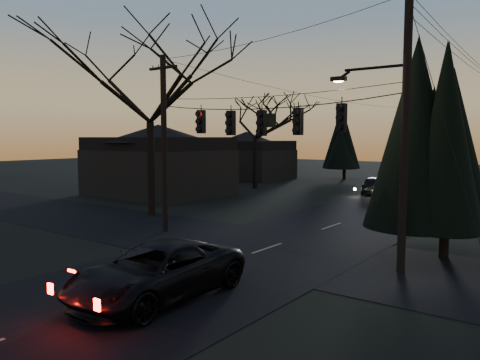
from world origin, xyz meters
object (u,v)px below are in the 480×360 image
Objects in this scene: sedan_oncoming_a at (375,185)px; evergreen_right at (448,147)px; suv_near at (157,272)px; utility_pole_left at (165,231)px; utility_pole_far_l at (402,179)px; sedan_oncoming_b at (401,180)px; bare_tree_left at (150,84)px; utility_pole_right at (401,271)px.

evergreen_right is at bearing 105.36° from sedan_oncoming_a.
evergreen_right is 11.69m from suv_near.
utility_pole_left reaches higher than sedan_oncoming_a.
utility_pole_left is 36.00m from utility_pole_far_l.
sedan_oncoming_b is (-4.00, 34.03, -0.09)m from suv_near.
utility_pole_left is at bearing 71.23° from sedan_oncoming_b.
utility_pole_left is 1.16× the size of evergreen_right.
bare_tree_left reaches higher than utility_pole_left.
utility_pole_left reaches higher than sedan_oncoming_b.
utility_pole_left is 1.06× the size of utility_pole_far_l.
utility_pole_right is at bearing -104.20° from evergreen_right.
evergreen_right is (12.22, -33.15, 4.26)m from utility_pole_far_l.
utility_pole_far_l reaches higher than sedan_oncoming_a.
evergreen_right is 1.69× the size of sedan_oncoming_a.
sedan_oncoming_a is 1.04× the size of sedan_oncoming_b.
sedan_oncoming_b is at bearing -72.50° from utility_pole_far_l.
sedan_oncoming_b is at bearing 111.21° from evergreen_right.
utility_pole_right is 1.36× the size of evergreen_right.
evergreen_right is at bearing 98.34° from sedan_oncoming_b.
bare_tree_left is at bearing 55.80° from sedan_oncoming_a.
suv_near is at bearing -45.44° from utility_pole_left.
utility_pole_far_l is 1.09× the size of evergreen_right.
sedan_oncoming_b is (-9.42, 24.27, -3.57)m from evergreen_right.
suv_near is at bearing -119.07° from evergreen_right.
evergreen_right is 26.28m from sedan_oncoming_b.
utility_pole_left is (-11.50, 0.00, 0.00)m from utility_pole_right.
utility_pole_far_l is 9.34m from sedan_oncoming_b.
evergreen_right reaches higher than utility_pole_left.
utility_pole_far_l is at bearing 98.27° from suv_near.
utility_pole_left is 1.96× the size of sedan_oncoming_a.
sedan_oncoming_b is (2.80, -8.88, 0.69)m from utility_pole_far_l.
utility_pole_right is 1.79× the size of suv_near.
utility_pole_left is 13.25m from evergreen_right.
utility_pole_left is 0.78× the size of bare_tree_left.
sedan_oncoming_a is (-8.70, 20.49, 0.74)m from utility_pole_right.
evergreen_right is at bearing 75.80° from utility_pole_right.
utility_pole_far_l is at bearing 110.23° from evergreen_right.
bare_tree_left reaches higher than utility_pole_far_l.
sedan_oncoming_a is (6.92, 17.60, -6.93)m from bare_tree_left.
utility_pole_far_l is at bearing -85.37° from sedan_oncoming_b.
utility_pole_far_l is 35.59m from evergreen_right.
utility_pole_left is at bearing -35.05° from bare_tree_left.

